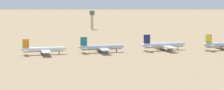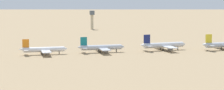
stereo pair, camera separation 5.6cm
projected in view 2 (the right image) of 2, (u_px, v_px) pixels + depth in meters
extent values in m
plane|color=#9E8460|center=(108.00, 55.00, 361.80)|extent=(4000.00, 4000.00, 0.00)
cylinder|color=white|center=(44.00, 49.00, 361.83)|extent=(29.82, 4.74, 3.71)
cone|color=white|center=(66.00, 49.00, 365.46)|extent=(2.91, 3.62, 3.53)
cone|color=white|center=(21.00, 49.00, 358.15)|extent=(3.82, 3.28, 3.16)
cube|color=orange|center=(26.00, 43.00, 358.32)|extent=(4.84, 0.63, 6.03)
cube|color=white|center=(26.00, 49.00, 362.47)|extent=(3.19, 6.41, 0.33)
cube|color=white|center=(26.00, 50.00, 355.29)|extent=(3.19, 6.41, 0.33)
cube|color=white|center=(45.00, 50.00, 362.11)|extent=(7.34, 29.91, 0.52)
cylinder|color=slate|center=(45.00, 51.00, 369.21)|extent=(3.41, 2.16, 2.04)
cylinder|color=slate|center=(47.00, 53.00, 355.75)|extent=(3.41, 2.16, 2.04)
cylinder|color=black|center=(59.00, 53.00, 364.72)|extent=(0.65, 0.65, 2.04)
cylinder|color=black|center=(42.00, 53.00, 364.03)|extent=(0.65, 0.65, 2.04)
cylinder|color=black|center=(42.00, 54.00, 359.72)|extent=(0.65, 0.65, 2.04)
cylinder|color=silver|center=(101.00, 47.00, 372.73)|extent=(30.86, 5.01, 3.84)
cone|color=silver|center=(123.00, 47.00, 376.54)|extent=(3.02, 3.76, 3.65)
cone|color=silver|center=(79.00, 47.00, 368.86)|extent=(3.96, 3.41, 3.27)
cube|color=#14727A|center=(84.00, 41.00, 369.05)|extent=(5.01, 0.67, 6.24)
cube|color=silver|center=(83.00, 47.00, 373.34)|extent=(3.32, 6.64, 0.35)
cube|color=silver|center=(85.00, 48.00, 365.91)|extent=(3.32, 6.64, 0.35)
cube|color=silver|center=(103.00, 48.00, 373.02)|extent=(7.70, 30.96, 0.54)
cylinder|color=slate|center=(102.00, 49.00, 380.37)|extent=(3.54, 2.24, 2.11)
cylinder|color=slate|center=(106.00, 51.00, 366.45)|extent=(3.54, 2.24, 2.11)
cylinder|color=black|center=(116.00, 51.00, 375.76)|extent=(0.67, 0.67, 2.11)
cylinder|color=black|center=(99.00, 51.00, 375.00)|extent=(0.67, 0.67, 2.11)
cylinder|color=black|center=(100.00, 52.00, 370.55)|extent=(0.67, 0.67, 2.11)
cylinder|color=silver|center=(164.00, 45.00, 384.94)|extent=(32.82, 8.93, 4.07)
cone|color=silver|center=(184.00, 44.00, 390.88)|extent=(3.60, 4.28, 3.87)
cone|color=silver|center=(143.00, 45.00, 378.93)|extent=(4.55, 4.04, 3.46)
cube|color=navy|center=(147.00, 39.00, 379.50)|extent=(5.31, 1.30, 6.62)
cube|color=silver|center=(145.00, 45.00, 383.92)|extent=(4.26, 7.33, 0.37)
cube|color=silver|center=(149.00, 46.00, 376.31)|extent=(4.26, 7.33, 0.37)
cube|color=silver|center=(165.00, 46.00, 385.36)|extent=(11.75, 33.25, 0.57)
cylinder|color=slate|center=(162.00, 46.00, 393.00)|extent=(3.96, 2.77, 2.24)
cylinder|color=slate|center=(170.00, 49.00, 378.74)|extent=(3.96, 2.77, 2.24)
cylinder|color=black|center=(178.00, 48.00, 389.48)|extent=(0.71, 0.71, 2.24)
cylinder|color=black|center=(160.00, 49.00, 387.10)|extent=(0.71, 0.71, 2.24)
cylinder|color=black|center=(163.00, 49.00, 382.54)|extent=(0.71, 0.71, 2.24)
cone|color=silver|center=(205.00, 45.00, 382.00)|extent=(4.39, 3.84, 3.46)
cube|color=yellow|center=(209.00, 38.00, 382.41)|extent=(5.31, 1.03, 6.61)
cube|color=silver|center=(206.00, 44.00, 386.88)|extent=(3.92, 7.20, 0.37)
cube|color=silver|center=(211.00, 45.00, 379.15)|extent=(3.92, 7.20, 0.37)
cylinder|color=slate|center=(222.00, 46.00, 395.21)|extent=(3.86, 2.59, 2.24)
cylinder|color=black|center=(221.00, 48.00, 389.40)|extent=(0.71, 0.71, 2.24)
cylinder|color=#C6B793|center=(92.00, 22.00, 563.69)|extent=(3.20, 3.20, 16.64)
cube|color=#4C5660|center=(92.00, 13.00, 562.38)|extent=(5.20, 5.20, 4.69)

